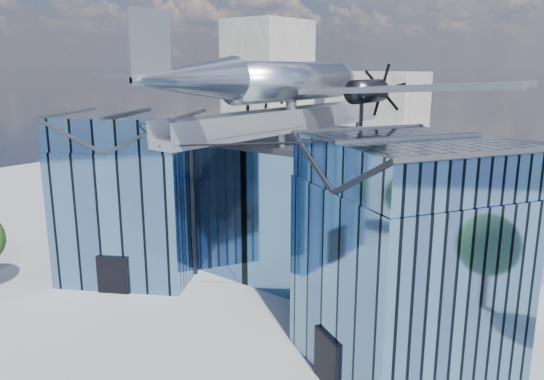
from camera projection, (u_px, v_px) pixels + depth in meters
The scene contains 4 objects.
ground_plane at pixel (253, 304), 34.16m from camera, with size 120.00×120.00×0.00m, color gray.
museum at pixel (306, 203), 37.33m from camera, with size 32.88×24.50×17.60m.
bg_towers at pixel (509, 104), 69.52m from camera, with size 77.00×24.50×26.00m.
tree_side_w at pixel (83, 197), 45.47m from camera, with size 4.52×4.52×5.89m.
Camera 1 is at (20.54, -23.98, 15.02)m, focal length 35.00 mm.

